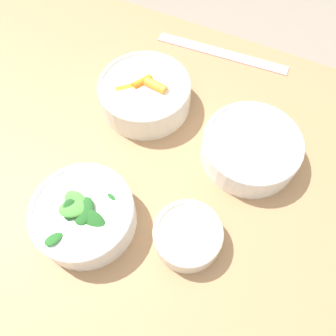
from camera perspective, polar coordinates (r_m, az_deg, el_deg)
The scene contains 7 objects.
ground_plane at distance 1.37m, azimuth -2.69°, elevation -17.99°, with size 10.00×10.00×0.00m, color gray.
dining_table at distance 0.72m, azimuth -4.93°, elevation -8.07°, with size 1.30×0.99×0.78m.
bowl_carrots at distance 0.71m, azimuth -4.05°, elevation 12.85°, with size 0.19×0.19×0.07m.
bowl_greens at distance 0.59m, azimuth -14.36°, elevation -7.93°, with size 0.18×0.18×0.08m.
bowl_beans_hotdog at distance 0.66m, azimuth 14.19°, elevation 3.28°, with size 0.19×0.19×0.06m.
bowl_cookies at distance 0.57m, azimuth 3.46°, elevation -11.53°, with size 0.12×0.12×0.05m.
ruler at distance 0.85m, azimuth 9.33°, elevation 19.11°, with size 0.33×0.05×0.00m.
Camera 1 is at (0.17, -0.20, 1.35)m, focal length 35.00 mm.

